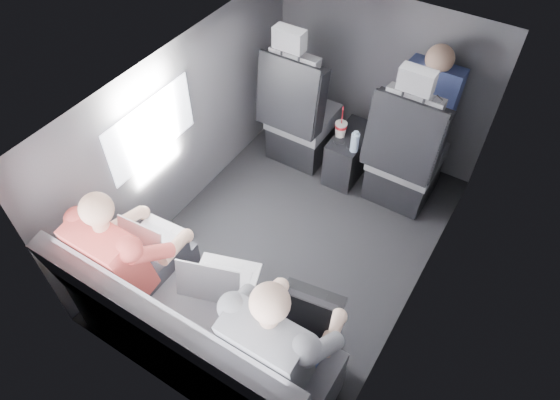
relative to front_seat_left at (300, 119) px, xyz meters
The scene contains 20 objects.
floor 1.03m from the front_seat_left, 61.81° to the right, with size 2.60×2.60×0.00m, color black.
ceiling 1.34m from the front_seat_left, 61.81° to the right, with size 2.60×2.60×0.00m, color #B2B2AD.
panel_left 0.99m from the front_seat_left, 118.19° to the right, with size 0.02×2.60×1.35m, color #56565B.
panel_right 1.61m from the front_seat_left, 31.88° to the right, with size 0.02×2.60×1.35m, color #56565B.
panel_front 0.70m from the front_seat_left, 45.65° to the left, with size 1.80×0.02×1.35m, color #56565B.
panel_back 2.20m from the front_seat_left, 78.12° to the right, with size 1.80×0.02×1.35m, color #56565B.
side_window 1.32m from the front_seat_left, 110.67° to the right, with size 0.02×0.75×0.42m, color white.
seatbelt 1.00m from the front_seat_left, 10.68° to the right, with size 0.05×0.01×0.65m, color black.
front_seat_left is the anchor object (origin of this frame).
front_seat_right 0.90m from the front_seat_left, ahead, with size 0.52×0.58×1.26m.
center_console 0.49m from the front_seat_left, ahead, with size 0.24×0.48×0.41m.
rear_bench 1.96m from the front_seat_left, 76.69° to the right, with size 1.60×0.57×0.92m.
soda_cup 0.38m from the front_seat_left, ahead, with size 0.09×0.09×0.28m.
water_bottle 0.56m from the front_seat_left, 11.66° to the right, with size 0.06×0.06×0.18m.
laptop_white 1.67m from the front_seat_left, 91.00° to the right, with size 0.32×0.30×0.23m.
laptop_silver 1.76m from the front_seat_left, 74.08° to the right, with size 0.41×0.41×0.25m.
laptop_black 1.88m from the front_seat_left, 58.76° to the right, with size 0.37×0.35×0.24m.
passenger_rear_left 1.82m from the front_seat_left, 91.31° to the right, with size 0.48×0.61×1.20m.
passenger_rear_right 2.06m from the front_seat_left, 62.06° to the right, with size 0.50×0.62×1.22m.
passenger_front_right 1.00m from the front_seat_left, 15.88° to the left, with size 0.39×0.39×0.77m.
Camera 1 is at (1.11, -1.95, 2.92)m, focal length 32.00 mm.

